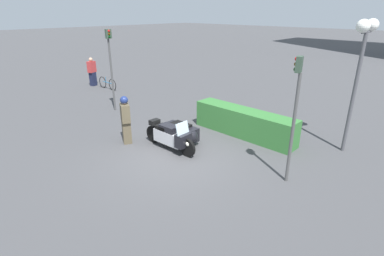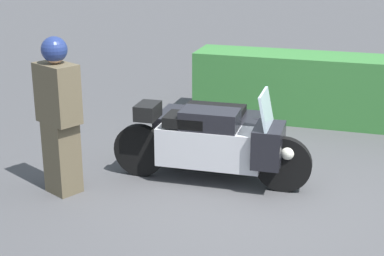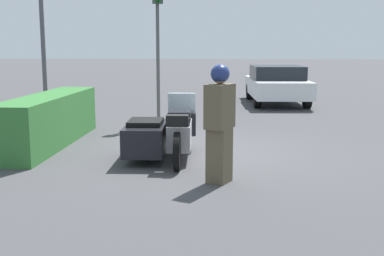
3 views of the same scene
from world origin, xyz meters
TOP-DOWN VIEW (x-y plane):
  - ground_plane at (0.00, 0.00)m, footprint 160.00×160.00m
  - police_motorcycle at (-0.59, 0.70)m, footprint 2.37×1.24m
  - officer_rider at (-2.13, -0.37)m, footprint 0.56×0.48m
  - hedge_bush_curbside at (0.55, 3.19)m, footprint 4.22×0.83m

SIDE VIEW (x-z plane):
  - ground_plane at x=0.00m, z-range 0.00..0.00m
  - police_motorcycle at x=-0.59m, z-range -0.12..1.04m
  - hedge_bush_curbside at x=0.55m, z-range 0.00..1.04m
  - officer_rider at x=-2.13m, z-range 0.05..1.83m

